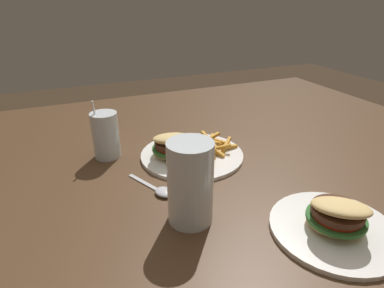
{
  "coord_description": "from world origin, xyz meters",
  "views": [
    {
      "loc": [
        0.42,
        0.71,
        1.2
      ],
      "look_at": [
        0.1,
        -0.04,
        0.81
      ],
      "focal_mm": 30.0,
      "sensor_mm": 36.0,
      "label": 1
    }
  ],
  "objects_px": {
    "beer_glass": "(190,184)",
    "juice_glass": "(106,137)",
    "meal_plate_far": "(336,222)",
    "meal_plate_near": "(185,150)",
    "spoon": "(162,191)"
  },
  "relations": [
    {
      "from": "beer_glass",
      "to": "spoon",
      "type": "distance_m",
      "value": 0.14
    },
    {
      "from": "beer_glass",
      "to": "meal_plate_far",
      "type": "xyz_separation_m",
      "value": [
        -0.24,
        0.15,
        -0.06
      ]
    },
    {
      "from": "juice_glass",
      "to": "spoon",
      "type": "bearing_deg",
      "value": 109.1
    },
    {
      "from": "meal_plate_near",
      "to": "beer_glass",
      "type": "height_order",
      "value": "beer_glass"
    },
    {
      "from": "juice_glass",
      "to": "spoon",
      "type": "xyz_separation_m",
      "value": [
        -0.08,
        0.24,
        -0.05
      ]
    },
    {
      "from": "beer_glass",
      "to": "juice_glass",
      "type": "height_order",
      "value": "beer_glass"
    },
    {
      "from": "meal_plate_far",
      "to": "beer_glass",
      "type": "bearing_deg",
      "value": -31.57
    },
    {
      "from": "spoon",
      "to": "meal_plate_far",
      "type": "relative_size",
      "value": 0.6
    },
    {
      "from": "meal_plate_near",
      "to": "beer_glass",
      "type": "relative_size",
      "value": 1.68
    },
    {
      "from": "beer_glass",
      "to": "juice_glass",
      "type": "relative_size",
      "value": 1.03
    },
    {
      "from": "meal_plate_near",
      "to": "beer_glass",
      "type": "bearing_deg",
      "value": 70.32
    },
    {
      "from": "juice_glass",
      "to": "meal_plate_far",
      "type": "relative_size",
      "value": 0.69
    },
    {
      "from": "beer_glass",
      "to": "spoon",
      "type": "bearing_deg",
      "value": -77.09
    },
    {
      "from": "beer_glass",
      "to": "meal_plate_far",
      "type": "bearing_deg",
      "value": 148.43
    },
    {
      "from": "meal_plate_near",
      "to": "spoon",
      "type": "height_order",
      "value": "meal_plate_near"
    }
  ]
}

